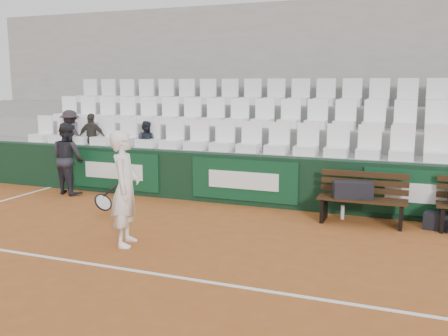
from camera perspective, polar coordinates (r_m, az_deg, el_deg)
ground at (r=6.55m, az=-7.32°, el=-12.02°), size 80.00×80.00×0.00m
court_baseline at (r=6.55m, az=-7.32°, el=-11.99°), size 18.00×0.06×0.01m
back_barrier at (r=9.94m, az=4.00°, el=-1.45°), size 18.00×0.34×1.00m
grandstand_tier_front at (r=10.56m, az=4.67°, el=-0.81°), size 18.00×0.95×1.00m
grandstand_tier_mid at (r=11.42m, az=6.05°, el=1.11°), size 18.00×0.95×1.45m
grandstand_tier_back at (r=12.30m, az=7.24°, el=2.76°), size 18.00×0.95×1.90m
grandstand_rear_wall at (r=12.83m, az=8.05°, el=8.62°), size 18.00×0.30×4.40m
seat_row_front at (r=10.27m, az=4.45°, el=3.50°), size 11.90×0.44×0.63m
seat_row_mid at (r=11.15m, az=5.91°, el=6.28°), size 11.90×0.44×0.63m
seat_row_back at (r=12.05m, az=7.16°, el=8.65°), size 11.90×0.44×0.63m
bench_left at (r=9.00m, az=15.45°, el=-4.77°), size 1.50×0.56×0.45m
sports_bag_left at (r=8.92m, az=14.49°, el=-2.42°), size 0.72×0.47×0.28m
sports_bag_ground at (r=9.09m, az=23.34°, el=-5.63°), size 0.50×0.36×0.28m
water_bottle_near at (r=9.25m, az=13.37°, el=-4.91°), size 0.07×0.07×0.25m
tennis_player at (r=7.57m, az=-11.23°, el=-2.31°), size 0.79×0.73×1.73m
ball_kid at (r=11.45m, az=-17.41°, el=1.06°), size 0.91×0.80×1.58m
spectator_a at (r=12.58m, az=-17.24°, el=5.60°), size 0.80×0.46×1.23m
spectator_b at (r=12.20m, az=-14.93°, el=5.44°), size 0.73×0.41×1.17m
spectator_c at (r=11.41m, az=-8.98°, el=5.02°), size 0.56×0.47×1.02m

